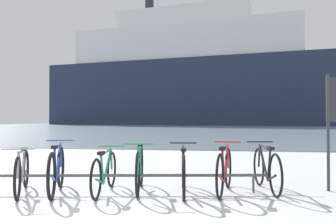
{
  "coord_description": "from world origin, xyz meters",
  "views": [
    {
      "loc": [
        2.31,
        -4.05,
        1.21
      ],
      "look_at": [
        0.87,
        5.66,
        1.38
      ],
      "focal_mm": 39.63,
      "sensor_mm": 36.0,
      "label": 1
    }
  ],
  "objects_px": {
    "ferry_ship": "(189,76)",
    "bicycle_3": "(105,172)",
    "bicycle_7": "(266,169)",
    "bicycle_4": "(140,169)",
    "bicycle_2": "(57,170)",
    "bicycle_1": "(22,172)",
    "bicycle_5": "(183,171)",
    "bicycle_6": "(224,170)"
  },
  "relations": [
    {
      "from": "ferry_ship",
      "to": "bicycle_5",
      "type": "bearing_deg",
      "value": -84.9
    },
    {
      "from": "bicycle_1",
      "to": "bicycle_4",
      "type": "bearing_deg",
      "value": 12.65
    },
    {
      "from": "bicycle_2",
      "to": "bicycle_3",
      "type": "xyz_separation_m",
      "value": [
        0.76,
        0.14,
        -0.04
      ]
    },
    {
      "from": "bicycle_4",
      "to": "bicycle_2",
      "type": "bearing_deg",
      "value": -166.33
    },
    {
      "from": "bicycle_7",
      "to": "ferry_ship",
      "type": "relative_size",
      "value": 0.03
    },
    {
      "from": "bicycle_4",
      "to": "ferry_ship",
      "type": "bearing_deg",
      "value": 94.43
    },
    {
      "from": "bicycle_2",
      "to": "bicycle_5",
      "type": "bearing_deg",
      "value": 7.29
    },
    {
      "from": "bicycle_1",
      "to": "bicycle_4",
      "type": "relative_size",
      "value": 0.97
    },
    {
      "from": "bicycle_3",
      "to": "bicycle_5",
      "type": "relative_size",
      "value": 0.98
    },
    {
      "from": "bicycle_1",
      "to": "ferry_ship",
      "type": "distance_m",
      "value": 62.83
    },
    {
      "from": "bicycle_2",
      "to": "bicycle_3",
      "type": "height_order",
      "value": "bicycle_2"
    },
    {
      "from": "bicycle_3",
      "to": "bicycle_7",
      "type": "relative_size",
      "value": 1.0
    },
    {
      "from": "bicycle_6",
      "to": "bicycle_7",
      "type": "bearing_deg",
      "value": 23.04
    },
    {
      "from": "bicycle_7",
      "to": "bicycle_1",
      "type": "bearing_deg",
      "value": -168.49
    },
    {
      "from": "ferry_ship",
      "to": "bicycle_1",
      "type": "bearing_deg",
      "value": -87.29
    },
    {
      "from": "bicycle_4",
      "to": "bicycle_3",
      "type": "bearing_deg",
      "value": -161.7
    },
    {
      "from": "bicycle_1",
      "to": "bicycle_3",
      "type": "height_order",
      "value": "bicycle_1"
    },
    {
      "from": "bicycle_3",
      "to": "ferry_ship",
      "type": "bearing_deg",
      "value": 93.92
    },
    {
      "from": "bicycle_2",
      "to": "bicycle_4",
      "type": "relative_size",
      "value": 1.02
    },
    {
      "from": "bicycle_7",
      "to": "ferry_ship",
      "type": "distance_m",
      "value": 62.35
    },
    {
      "from": "bicycle_6",
      "to": "bicycle_4",
      "type": "bearing_deg",
      "value": -176.29
    },
    {
      "from": "bicycle_3",
      "to": "bicycle_6",
      "type": "xyz_separation_m",
      "value": [
        1.92,
        0.27,
        0.03
      ]
    },
    {
      "from": "bicycle_4",
      "to": "bicycle_7",
      "type": "xyz_separation_m",
      "value": [
        2.07,
        0.38,
        -0.01
      ]
    },
    {
      "from": "bicycle_5",
      "to": "bicycle_6",
      "type": "relative_size",
      "value": 1.04
    },
    {
      "from": "bicycle_5",
      "to": "bicycle_7",
      "type": "bearing_deg",
      "value": 18.16
    },
    {
      "from": "bicycle_3",
      "to": "bicycle_2",
      "type": "bearing_deg",
      "value": -169.74
    },
    {
      "from": "bicycle_1",
      "to": "bicycle_2",
      "type": "relative_size",
      "value": 0.95
    },
    {
      "from": "bicycle_1",
      "to": "bicycle_5",
      "type": "xyz_separation_m",
      "value": [
        2.57,
        0.36,
        0.01
      ]
    },
    {
      "from": "bicycle_6",
      "to": "ferry_ship",
      "type": "relative_size",
      "value": 0.03
    },
    {
      "from": "bicycle_5",
      "to": "bicycle_7",
      "type": "height_order",
      "value": "bicycle_7"
    },
    {
      "from": "bicycle_2",
      "to": "ferry_ship",
      "type": "bearing_deg",
      "value": 93.22
    },
    {
      "from": "bicycle_4",
      "to": "ferry_ship",
      "type": "distance_m",
      "value": 62.53
    },
    {
      "from": "bicycle_5",
      "to": "bicycle_4",
      "type": "bearing_deg",
      "value": 175.61
    },
    {
      "from": "bicycle_1",
      "to": "bicycle_6",
      "type": "distance_m",
      "value": 3.26
    },
    {
      "from": "bicycle_1",
      "to": "bicycle_3",
      "type": "bearing_deg",
      "value": 10.22
    },
    {
      "from": "bicycle_4",
      "to": "bicycle_7",
      "type": "height_order",
      "value": "bicycle_4"
    },
    {
      "from": "bicycle_4",
      "to": "bicycle_1",
      "type": "bearing_deg",
      "value": -167.35
    },
    {
      "from": "bicycle_7",
      "to": "ferry_ship",
      "type": "bearing_deg",
      "value": 96.37
    },
    {
      "from": "bicycle_7",
      "to": "bicycle_5",
      "type": "bearing_deg",
      "value": -161.84
    },
    {
      "from": "ferry_ship",
      "to": "bicycle_3",
      "type": "bearing_deg",
      "value": -86.08
    },
    {
      "from": "bicycle_3",
      "to": "bicycle_4",
      "type": "xyz_separation_m",
      "value": [
        0.54,
        0.18,
        0.04
      ]
    },
    {
      "from": "bicycle_1",
      "to": "bicycle_6",
      "type": "relative_size",
      "value": 0.97
    }
  ]
}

